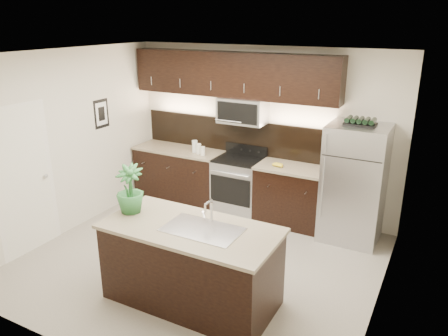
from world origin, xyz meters
name	(u,v)px	position (x,y,z in m)	size (l,w,h in m)	color
ground	(200,261)	(0.00, 0.00, 0.00)	(4.50, 4.50, 0.00)	gray
room_walls	(188,139)	(-0.11, -0.04, 1.70)	(4.52, 4.02, 2.71)	beige
counter_run	(228,183)	(-0.46, 1.69, 0.47)	(3.51, 0.65, 0.94)	black
upper_fixtures	(234,82)	(-0.43, 1.84, 2.14)	(3.49, 0.40, 1.66)	black
island	(191,264)	(0.36, -0.76, 0.47)	(1.96, 0.96, 0.94)	black
sink_faucet	(203,228)	(0.51, -0.75, 0.96)	(0.84, 0.50, 0.28)	silver
refrigerator	(354,184)	(1.61, 1.63, 0.86)	(0.83, 0.74, 1.71)	#B2B2B7
wine_rack	(360,122)	(1.61, 1.63, 1.76)	(0.42, 0.26, 0.10)	black
plant	(130,189)	(-0.46, -0.75, 1.23)	(0.32, 0.32, 0.57)	#27632E
canisters	(198,148)	(-0.98, 1.61, 1.03)	(0.29, 0.17, 0.20)	silver
french_press	(325,165)	(1.17, 1.64, 1.06)	(0.11, 0.11, 0.33)	silver
bananas	(276,164)	(0.42, 1.61, 0.97)	(0.18, 0.14, 0.06)	gold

